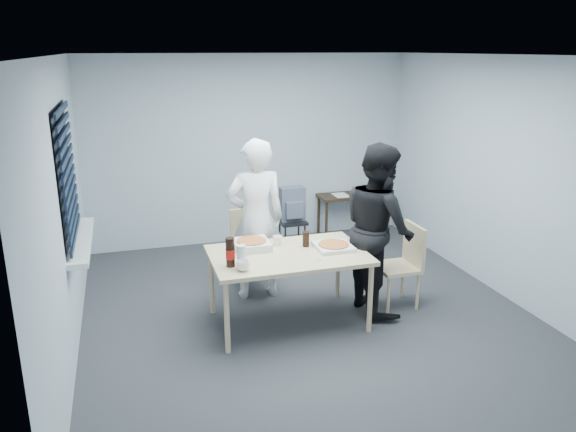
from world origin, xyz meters
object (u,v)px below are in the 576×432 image
object	(u,v)px
chair_far	(251,242)
mug_b	(277,240)
stool	(292,228)
dining_table	(288,259)
person_black	(378,228)
mug_a	(243,266)
backpack	(292,205)
chair_right	(405,259)
side_table	(350,200)
soda_bottle	(230,253)
person_white	(256,220)

from	to	relation	value
chair_far	mug_b	bearing A→B (deg)	-82.57
stool	dining_table	bearing A→B (deg)	-108.32
dining_table	person_black	size ratio (longest dim) A/B	0.86
mug_a	mug_b	world-z (taller)	mug_a
backpack	chair_right	bearing A→B (deg)	-77.68
stool	side_table	bearing A→B (deg)	28.19
dining_table	backpack	bearing A→B (deg)	71.55
person_black	backpack	bearing A→B (deg)	12.16
dining_table	chair_right	bearing A→B (deg)	2.01
backpack	side_table	bearing A→B (deg)	19.71
dining_table	stool	size ratio (longest dim) A/B	3.15
dining_table	backpack	distance (m)	1.92
soda_bottle	person_white	bearing A→B (deg)	62.99
chair_far	stool	bearing A→B (deg)	46.32
person_black	stool	distance (m)	1.89
person_white	side_table	size ratio (longest dim) A/B	1.92
chair_far	chair_right	distance (m)	1.76
chair_right	person_white	xyz separation A→B (m)	(-1.45, 0.68, 0.37)
person_white	mug_a	world-z (taller)	person_white
mug_a	soda_bottle	size ratio (longest dim) A/B	0.45
person_black	soda_bottle	world-z (taller)	person_black
stool	chair_far	bearing A→B (deg)	-133.68
mug_b	chair_far	bearing A→B (deg)	97.43
dining_table	mug_b	size ratio (longest dim) A/B	15.18
stool	soda_bottle	distance (m)	2.40
mug_a	person_black	bearing A→B (deg)	13.90
chair_right	stool	size ratio (longest dim) A/B	1.85
soda_bottle	stool	bearing A→B (deg)	58.91
dining_table	chair_far	world-z (taller)	chair_far
person_white	chair_far	bearing A→B (deg)	-92.15
person_black	soda_bottle	size ratio (longest dim) A/B	6.46
mug_a	chair_right	bearing A→B (deg)	11.09
stool	mug_b	world-z (taller)	mug_b
person_black	mug_a	distance (m)	1.55
backpack	person_black	bearing A→B (deg)	-86.88
chair_far	stool	distance (m)	1.09
backpack	mug_a	bearing A→B (deg)	-126.78
person_white	mug_b	world-z (taller)	person_white
chair_right	dining_table	bearing A→B (deg)	-177.99
chair_right	mug_a	xyz separation A→B (m)	(-1.82, -0.36, 0.27)
stool	backpack	distance (m)	0.33
mug_b	person_black	bearing A→B (deg)	-11.47
person_white	mug_a	distance (m)	1.10
person_black	side_table	world-z (taller)	person_black
person_black	mug_b	xyz separation A→B (m)	(-1.02, 0.21, -0.10)
side_table	person_white	bearing A→B (deg)	-137.16
person_black	stool	world-z (taller)	person_black
chair_far	chair_right	size ratio (longest dim) A/B	1.00
dining_table	chair_far	bearing A→B (deg)	97.29
mug_b	dining_table	bearing A→B (deg)	-83.10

